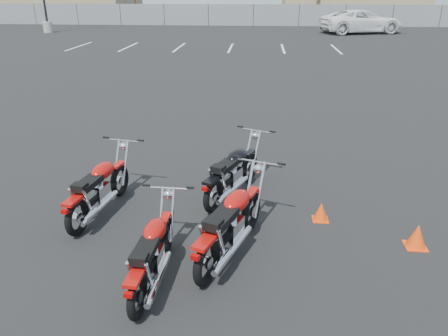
# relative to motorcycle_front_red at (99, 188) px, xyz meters

# --- Properties ---
(ground) EXTENTS (120.00, 120.00, 0.00)m
(ground) POSITION_rel_motorcycle_front_red_xyz_m (1.71, -0.14, -0.43)
(ground) COLOR black
(ground) RESTS_ON ground
(motorcycle_front_red) EXTENTS (0.76, 1.94, 0.95)m
(motorcycle_front_red) POSITION_rel_motorcycle_front_red_xyz_m (0.00, 0.00, 0.00)
(motorcycle_front_red) COLOR black
(motorcycle_front_red) RESTS_ON ground
(motorcycle_second_black) EXTENTS (1.14, 1.90, 0.95)m
(motorcycle_second_black) POSITION_rel_motorcycle_front_red_xyz_m (2.03, 0.80, -0.00)
(motorcycle_second_black) COLOR black
(motorcycle_second_black) RESTS_ON ground
(motorcycle_third_red) EXTENTS (0.70, 1.82, 0.89)m
(motorcycle_third_red) POSITION_rel_motorcycle_front_red_xyz_m (1.23, -1.63, -0.03)
(motorcycle_third_red) COLOR black
(motorcycle_third_red) RESTS_ON ground
(motorcycle_rear_red) EXTENTS (1.13, 2.04, 1.02)m
(motorcycle_rear_red) POSITION_rel_motorcycle_front_red_xyz_m (2.12, -0.96, 0.03)
(motorcycle_rear_red) COLOR black
(motorcycle_rear_red) RESTS_ON ground
(training_cone_near) EXTENTS (0.24, 0.24, 0.29)m
(training_cone_near) POSITION_rel_motorcycle_front_red_xyz_m (3.43, 0.07, -0.29)
(training_cone_near) COLOR #FF450D
(training_cone_near) RESTS_ON ground
(training_cone_far) EXTENTS (0.29, 0.29, 0.34)m
(training_cone_far) POSITION_rel_motorcycle_front_red_xyz_m (4.65, -0.59, -0.26)
(training_cone_far) COLOR #FF450D
(training_cone_far) RESTS_ON ground
(chainlink_fence) EXTENTS (80.06, 0.06, 1.80)m
(chainlink_fence) POSITION_rel_motorcycle_front_red_xyz_m (1.71, 34.86, 0.47)
(chainlink_fence) COLOR slate
(chainlink_fence) RESTS_ON ground
(tan_building_east) EXTENTS (14.40, 9.40, 3.70)m
(tan_building_east) POSITION_rel_motorcycle_front_red_xyz_m (11.71, 43.86, 1.43)
(tan_building_east) COLOR #9C8C64
(tan_building_east) RESTS_ON ground
(parking_line_stripes) EXTENTS (15.12, 4.00, 0.01)m
(parking_line_stripes) POSITION_rel_motorcycle_front_red_xyz_m (-0.79, 19.86, -0.43)
(parking_line_stripes) COLOR silver
(parking_line_stripes) RESTS_ON ground
(white_van) EXTENTS (4.72, 7.53, 2.67)m
(white_van) POSITION_rel_motorcycle_front_red_xyz_m (9.86, 28.99, 0.90)
(white_van) COLOR white
(white_van) RESTS_ON ground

